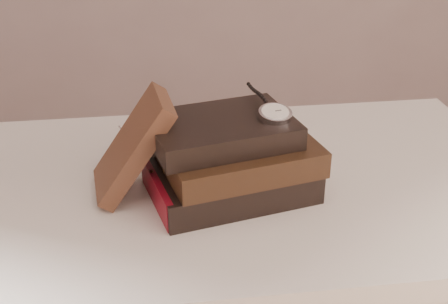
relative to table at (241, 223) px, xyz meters
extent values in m
cube|color=silver|center=(0.00, 0.00, 0.07)|extent=(1.00, 0.60, 0.04)
cube|color=white|center=(0.00, 0.00, 0.01)|extent=(0.88, 0.49, 0.08)
cylinder|color=white|center=(-0.45, 0.25, -0.30)|extent=(0.05, 0.05, 0.71)
cylinder|color=white|center=(0.45, 0.25, -0.30)|extent=(0.05, 0.05, 0.71)
cube|color=black|center=(-0.03, -0.04, 0.12)|extent=(0.29, 0.23, 0.05)
cube|color=#F1E2C5|center=(-0.02, -0.04, 0.12)|extent=(0.28, 0.21, 0.04)
cube|color=gold|center=(-0.16, -0.04, 0.12)|extent=(0.01, 0.01, 0.05)
cube|color=maroon|center=(-0.15, -0.06, 0.12)|extent=(0.05, 0.16, 0.05)
cube|color=black|center=(-0.01, -0.04, 0.16)|extent=(0.27, 0.22, 0.04)
cube|color=#F1E2C5|center=(-0.01, -0.04, 0.16)|extent=(0.26, 0.20, 0.03)
cube|color=gold|center=(-0.13, -0.04, 0.16)|extent=(0.01, 0.01, 0.04)
cube|color=black|center=(-0.04, -0.03, 0.20)|extent=(0.25, 0.20, 0.04)
cube|color=#F1E2C5|center=(-0.04, -0.03, 0.20)|extent=(0.25, 0.19, 0.03)
cube|color=gold|center=(-0.15, -0.03, 0.20)|extent=(0.01, 0.01, 0.04)
cube|color=#3C2117|center=(-0.18, -0.02, 0.18)|extent=(0.15, 0.13, 0.17)
cylinder|color=silver|center=(0.05, -0.04, 0.23)|extent=(0.06, 0.07, 0.02)
cylinder|color=white|center=(0.05, -0.04, 0.23)|extent=(0.05, 0.05, 0.01)
torus|color=silver|center=(0.05, -0.04, 0.23)|extent=(0.06, 0.06, 0.01)
cylinder|color=silver|center=(0.04, -0.01, 0.23)|extent=(0.01, 0.01, 0.01)
cube|color=black|center=(0.04, -0.03, 0.23)|extent=(0.00, 0.01, 0.00)
cube|color=black|center=(0.05, -0.04, 0.23)|extent=(0.01, 0.00, 0.00)
sphere|color=black|center=(0.04, 0.00, 0.23)|extent=(0.01, 0.01, 0.01)
sphere|color=black|center=(0.04, 0.01, 0.24)|extent=(0.01, 0.01, 0.01)
sphere|color=black|center=(0.04, 0.02, 0.24)|extent=(0.01, 0.01, 0.01)
sphere|color=black|center=(0.03, 0.03, 0.24)|extent=(0.01, 0.01, 0.01)
sphere|color=black|center=(0.03, 0.03, 0.24)|extent=(0.01, 0.01, 0.01)
sphere|color=black|center=(0.03, 0.04, 0.24)|extent=(0.01, 0.01, 0.01)
sphere|color=black|center=(0.03, 0.05, 0.23)|extent=(0.01, 0.01, 0.01)
sphere|color=black|center=(0.03, 0.06, 0.23)|extent=(0.01, 0.01, 0.01)
sphere|color=black|center=(0.03, 0.07, 0.23)|extent=(0.01, 0.01, 0.01)
sphere|color=black|center=(0.03, 0.08, 0.23)|extent=(0.01, 0.01, 0.01)
sphere|color=black|center=(0.02, 0.09, 0.23)|extent=(0.01, 0.01, 0.01)
torus|color=silver|center=(-0.16, 0.02, 0.17)|extent=(0.05, 0.03, 0.05)
torus|color=silver|center=(-0.11, 0.03, 0.17)|extent=(0.05, 0.03, 0.05)
cylinder|color=silver|center=(-0.13, 0.02, 0.17)|extent=(0.02, 0.01, 0.00)
cylinder|color=silver|center=(-0.20, 0.07, 0.16)|extent=(0.03, 0.11, 0.03)
cylinder|color=silver|center=(-0.10, 0.09, 0.16)|extent=(0.03, 0.11, 0.03)
camera|label=1|loc=(-0.15, -0.88, 0.62)|focal=47.83mm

